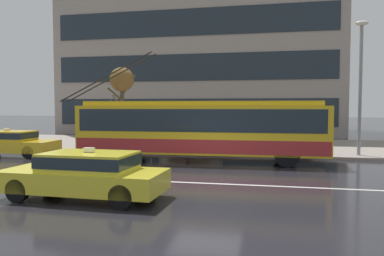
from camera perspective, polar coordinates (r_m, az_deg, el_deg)
The scene contains 13 objects.
ground_plane at distance 13.72m, azimuth 2.07°, elevation -7.26°, with size 160.00×160.00×0.00m, color #242228.
sidewalk_slab at distance 23.89m, azimuth 6.31°, elevation -2.62°, with size 80.00×10.00×0.14m, color gray.
lane_centre_line at distance 12.56m, azimuth 1.13°, elevation -8.22°, with size 72.00×0.14×0.01m, color silver.
trolleybus at distance 17.37m, azimuth 1.41°, elevation -0.00°, with size 12.39×2.76×5.00m.
taxi_queued_behind_bus at distance 21.44m, azimuth -25.68°, elevation -1.89°, with size 4.71×1.85×1.39m.
taxi_oncoming_near at distance 10.76m, azimuth -15.62°, elevation -6.49°, with size 4.47×1.91×1.39m.
bus_shelter at distance 21.05m, azimuth -0.64°, elevation 1.95°, with size 3.91×1.84×2.48m.
pedestrian_at_shelter at distance 19.31m, azimuth 14.31°, elevation 0.82°, with size 1.24×1.24×2.00m.
pedestrian_approaching_curb at distance 20.35m, azimuth -0.81°, elevation 1.14°, with size 1.41×1.41×1.97m.
pedestrian_walking_past at distance 21.12m, azimuth -7.00°, elevation -0.57°, with size 0.40×0.40×1.64m.
street_lamp at distance 20.13m, azimuth 23.91°, elevation 7.14°, with size 0.60×0.32×6.45m.
street_tree_bare at distance 23.40m, azimuth -10.45°, elevation 6.75°, with size 1.71×2.12×4.71m.
office_tower_corner_left at distance 40.17m, azimuth 2.01°, elevation 16.02°, with size 25.35×15.17×22.77m.
Camera 1 is at (2.29, -13.30, 2.50)m, focal length 35.64 mm.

